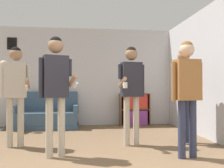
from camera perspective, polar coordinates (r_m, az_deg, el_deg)
name	(u,v)px	position (r m, az deg, el deg)	size (l,w,h in m)	color
wall_back	(84,77)	(7.02, -6.52, 1.69)	(7.33, 0.08, 2.70)	silver
wall_right	(212,72)	(5.28, 21.89, 2.59)	(0.06, 7.11, 2.70)	silver
couch	(47,116)	(6.70, -14.62, -7.14)	(1.60, 0.80, 0.94)	#3D5670
bookshelf	(135,109)	(6.96, 5.18, -5.81)	(0.82, 0.30, 0.88)	brown
person_player_foreground_left	(16,85)	(4.68, -21.19, -0.15)	(0.53, 0.45, 1.76)	#B7AD99
person_player_foreground_center	(56,82)	(3.83, -12.77, 0.55)	(0.58, 0.43, 1.81)	#B7AD99
person_watcher_holding_cup	(131,84)	(4.52, 4.45, 0.07)	(0.50, 0.48, 1.78)	#B7AD99
person_spectator_near_bookshelf	(187,85)	(3.86, 16.78, -0.31)	(0.50, 0.24, 1.73)	#2D334C
person_spectator_far_right	(184,85)	(4.86, 16.08, -0.17)	(0.43, 0.36, 1.76)	#2D334C
bottle_on_floor	(23,129)	(6.21, -19.62, -9.59)	(0.07, 0.07, 0.24)	brown
drinking_cup	(129,92)	(6.91, 3.93, -1.73)	(0.08, 0.08, 0.10)	yellow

